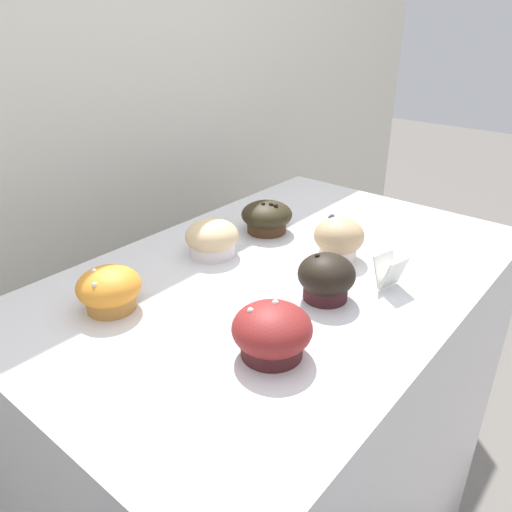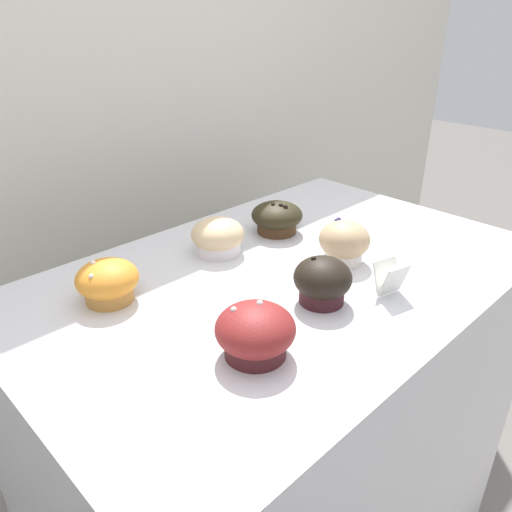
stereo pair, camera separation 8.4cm
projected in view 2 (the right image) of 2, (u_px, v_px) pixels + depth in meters
The scene contains 9 objects.
wall_back at pixel (120, 210), 1.34m from camera, with size 3.20×0.10×1.80m, color beige.
display_counter at pixel (280, 452), 1.15m from camera, with size 1.00×0.64×0.94m, color silver.
muffin_front_center at pixel (277, 218), 1.09m from camera, with size 0.11×0.11×0.07m.
muffin_back_left at pixel (108, 282), 0.83m from camera, with size 0.10×0.10×0.07m.
muffin_back_right at pixel (344, 242), 0.96m from camera, with size 0.10×0.10×0.08m.
muffin_front_left at pixel (218, 237), 1.00m from camera, with size 0.11×0.11×0.07m.
muffin_front_right at pixel (322, 281), 0.83m from camera, with size 0.10×0.10×0.08m.
muffin_back_center at pixel (255, 332), 0.70m from camera, with size 0.11×0.11×0.08m.
price_card at pixel (390, 278), 0.85m from camera, with size 0.06×0.05×0.06m.
Camera 2 is at (-0.62, -0.55, 1.39)m, focal length 35.00 mm.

